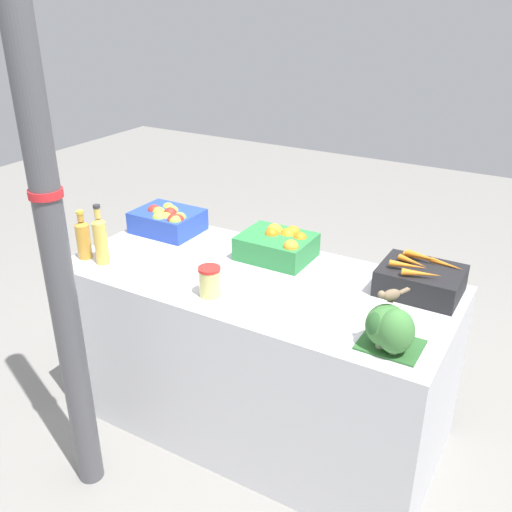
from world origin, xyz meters
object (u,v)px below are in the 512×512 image
apple_crate (168,220)px  pickle_jar (210,281)px  carrot_crate (420,279)px  juice_bottle_golden (101,239)px  orange_crate (278,245)px  sparrow_bird (390,295)px  support_pole (51,225)px  juice_bottle_amber (83,238)px  broccoli_pile (389,328)px

apple_crate → pickle_jar: size_ratio=2.59×
carrot_crate → juice_bottle_golden: 1.43m
orange_crate → pickle_jar: (-0.07, -0.47, -0.00)m
carrot_crate → sparrow_bird: size_ratio=2.83×
apple_crate → sparrow_bird: sparrow_bird is taller
support_pole → pickle_jar: (0.38, 0.44, -0.33)m
orange_crate → carrot_crate: carrot_crate is taller
carrot_crate → juice_bottle_amber: 1.53m
carrot_crate → pickle_jar: 0.88m
apple_crate → orange_crate: orange_crate is taller
support_pole → pickle_jar: 0.66m
orange_crate → pickle_jar: orange_crate is taller
juice_bottle_amber → juice_bottle_golden: bearing=0.0°
apple_crate → sparrow_bird: bearing=-18.3°
orange_crate → juice_bottle_golden: juice_bottle_golden is taller
carrot_crate → broccoli_pile: bearing=-87.7°
juice_bottle_golden → pickle_jar: 0.61m
apple_crate → juice_bottle_amber: (-0.14, -0.45, 0.03)m
broccoli_pile → juice_bottle_amber: bearing=179.2°
juice_bottle_golden → broccoli_pile: bearing=-0.9°
support_pole → sparrow_bird: size_ratio=20.55×
pickle_jar → carrot_crate: bearing=31.9°
orange_crate → juice_bottle_golden: (-0.67, -0.47, 0.06)m
support_pole → sparrow_bird: support_pole is taller
juice_bottle_golden → pickle_jar: bearing=-0.5°
carrot_crate → apple_crate: bearing=-179.5°
sparrow_bird → support_pole: bearing=-33.1°
orange_crate → juice_bottle_golden: 0.82m
support_pole → carrot_crate: support_pole is taller
broccoli_pile → juice_bottle_golden: (-1.37, 0.02, 0.03)m
juice_bottle_amber → sparrow_bird: 1.47m
juice_bottle_amber → sparrow_bird: bearing=0.4°
juice_bottle_golden → pickle_jar: (0.61, -0.01, -0.06)m
support_pole → juice_bottle_amber: support_pole is taller
pickle_jar → broccoli_pile: bearing=-1.1°
pickle_jar → support_pole: bearing=-130.9°
carrot_crate → pickle_jar: size_ratio=2.59×
juice_bottle_golden → apple_crate: bearing=85.9°
juice_bottle_amber → juice_bottle_golden: (0.11, 0.00, 0.02)m
apple_crate → juice_bottle_golden: juice_bottle_golden is taller
support_pole → carrot_crate: size_ratio=7.27×
support_pole → orange_crate: 1.06m
support_pole → carrot_crate: 1.48m
apple_crate → broccoli_pile: broccoli_pile is taller
juice_bottle_golden → pickle_jar: juice_bottle_golden is taller
support_pole → pickle_jar: support_pole is taller
orange_crate → juice_bottle_amber: juice_bottle_amber is taller
juice_bottle_amber → orange_crate: bearing=30.6°
orange_crate → juice_bottle_amber: bearing=-149.4°
sparrow_bird → apple_crate: bearing=-73.2°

